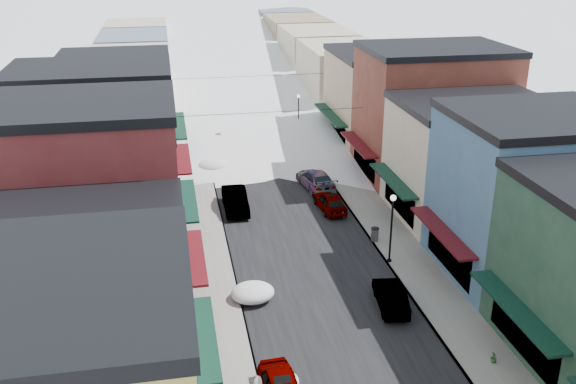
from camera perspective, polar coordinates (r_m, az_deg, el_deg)
name	(u,v)px	position (r m, az deg, el deg)	size (l,w,h in m)	color
road	(243,120)	(75.57, -4.00, 6.37)	(10.00, 160.00, 0.01)	black
sidewalk_left	(186,123)	(75.11, -9.03, 6.10)	(3.20, 160.00, 0.15)	gray
sidewalk_right	(299,117)	(76.57, 0.94, 6.68)	(3.20, 160.00, 0.15)	gray
curb_left	(200,122)	(75.16, -7.84, 6.18)	(0.10, 160.00, 0.15)	slate
curb_right	(286,118)	(76.28, -0.21, 6.62)	(0.10, 160.00, 0.15)	slate
bldg_l_cream	(71,321)	(29.65, -18.74, -10.82)	(11.30, 8.20, 9.50)	#C1B59B
bldg_l_brick_near	(76,216)	(36.08, -18.33, -2.02)	(12.30, 8.20, 12.50)	maroon
bldg_l_grayblue	(102,188)	(44.48, -16.22, 0.34)	(11.30, 9.20, 9.00)	slate
bldg_l_brick_far	(96,136)	(52.77, -16.67, 4.81)	(13.30, 9.20, 11.00)	maroon
bldg_l_tan	(117,110)	(62.41, -14.94, 7.09)	(11.30, 11.20, 10.00)	tan
bldg_r_blue	(530,194)	(42.43, 20.68, -0.20)	(11.30, 9.20, 10.50)	#3E698E
bldg_r_cream	(471,159)	(50.26, 15.96, 2.85)	(12.30, 9.20, 9.00)	beige
bldg_r_brick_far	(432,112)	(57.91, 12.68, 6.94)	(13.30, 9.20, 11.50)	maroon
bldg_r_tan	(384,97)	(66.83, 8.50, 8.32)	(11.30, 11.20, 9.50)	tan
distant_blocks	(223,53)	(97.07, -5.76, 12.21)	(34.00, 55.00, 8.00)	gray
overhead_cables	(258,92)	(62.03, -2.72, 8.85)	(16.40, 15.04, 0.04)	black
car_dark_hatch	(235,200)	(50.48, -4.71, -0.72)	(1.77, 5.08, 1.67)	black
car_silver_wagon	(216,141)	(65.48, -6.42, 4.53)	(2.21, 5.43, 1.58)	gray
car_green_sedan	(391,296)	(38.18, 9.12, -9.14)	(1.47, 4.21, 1.39)	black
car_gray_suv	(330,202)	(50.39, 3.76, -0.86)	(1.74, 4.33, 1.48)	gray
car_black_sedan	(316,179)	(54.81, 2.50, 1.15)	(2.20, 5.42, 1.57)	black
car_lane_silver	(246,133)	(68.08, -3.73, 5.23)	(1.65, 4.11, 1.40)	#989AA0
car_lane_white	(241,94)	(85.75, -4.24, 8.72)	(2.33, 5.06, 1.41)	silver
trash_can	(375,234)	(45.54, 7.73, -3.74)	(0.57, 0.57, 0.97)	#585A5D
streetlamp_near	(392,220)	(41.84, 9.21, -2.48)	(0.39, 0.39, 4.73)	black
streetlamp_far	(298,109)	(69.22, 0.94, 7.39)	(0.35, 0.35, 4.26)	black
planter_far	(494,357)	(34.92, 17.81, -13.83)	(0.30, 0.30, 0.54)	#2F5B29
snow_pile_near	(276,382)	(31.82, -1.05, -16.50)	(2.21, 2.56, 0.93)	white
snow_pile_mid	(253,292)	(38.51, -3.15, -8.86)	(2.59, 2.79, 1.10)	white
snow_pile_far	(213,165)	(59.33, -6.70, 2.41)	(2.68, 2.85, 1.13)	white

